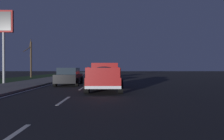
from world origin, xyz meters
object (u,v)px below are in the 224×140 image
object	(u,v)px
bare_tree_far	(31,59)
pickup_truck	(105,76)
gas_price_sign	(4,28)
sedan_red	(109,72)
sedan_black	(69,76)

from	to	relation	value
bare_tree_far	pickup_truck	bearing A→B (deg)	-145.47
pickup_truck	gas_price_sign	size ratio (longest dim) A/B	0.75
sedan_red	bare_tree_far	distance (m)	13.17
sedan_red	bare_tree_far	xyz separation A→B (m)	(-1.49, 12.88, 2.31)
sedan_black	gas_price_sign	world-z (taller)	gas_price_sign
gas_price_sign	pickup_truck	bearing A→B (deg)	-120.49
sedan_red	gas_price_sign	world-z (taller)	gas_price_sign
pickup_truck	gas_price_sign	world-z (taller)	gas_price_sign
sedan_red	gas_price_sign	size ratio (longest dim) A/B	0.61
gas_price_sign	bare_tree_far	world-z (taller)	gas_price_sign
bare_tree_far	sedan_red	bearing A→B (deg)	-83.39
sedan_black	bare_tree_far	bearing A→B (deg)	33.14
bare_tree_far	sedan_black	bearing A→B (deg)	-146.86
sedan_black	bare_tree_far	size ratio (longest dim) A/B	0.70
pickup_truck	sedan_black	world-z (taller)	pickup_truck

